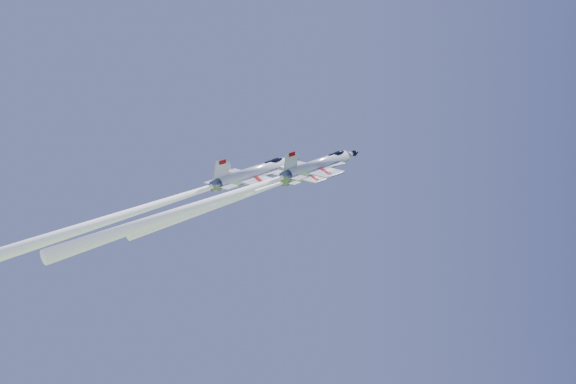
{
  "coord_description": "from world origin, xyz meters",
  "views": [
    {
      "loc": [
        3.16,
        -106.43,
        79.04
      ],
      "look_at": [
        0.0,
        0.0,
        98.19
      ],
      "focal_mm": 40.0,
      "sensor_mm": 36.0,
      "label": 1
    }
  ],
  "objects_px": {
    "jet_slot": "(125,214)",
    "jet_lead": "(254,192)",
    "jet_right": "(239,192)",
    "jet_left": "(160,204)"
  },
  "relations": [
    {
      "from": "jet_right",
      "to": "jet_slot",
      "type": "relative_size",
      "value": 0.74
    },
    {
      "from": "jet_lead",
      "to": "jet_left",
      "type": "height_order",
      "value": "jet_left"
    },
    {
      "from": "jet_slot",
      "to": "jet_lead",
      "type": "bearing_deg",
      "value": 86.1
    },
    {
      "from": "jet_right",
      "to": "jet_left",
      "type": "bearing_deg",
      "value": -167.67
    },
    {
      "from": "jet_lead",
      "to": "jet_slot",
      "type": "xyz_separation_m",
      "value": [
        -16.57,
        -15.76,
        -5.8
      ]
    },
    {
      "from": "jet_left",
      "to": "jet_right",
      "type": "height_order",
      "value": "jet_left"
    },
    {
      "from": "jet_lead",
      "to": "jet_right",
      "type": "xyz_separation_m",
      "value": [
        -1.22,
        -11.26,
        -1.94
      ]
    },
    {
      "from": "jet_lead",
      "to": "jet_right",
      "type": "height_order",
      "value": "jet_right"
    },
    {
      "from": "jet_lead",
      "to": "jet_slot",
      "type": "distance_m",
      "value": 23.6
    },
    {
      "from": "jet_right",
      "to": "jet_slot",
      "type": "bearing_deg",
      "value": -121.1
    }
  ]
}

